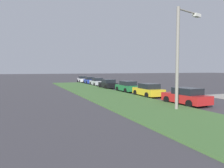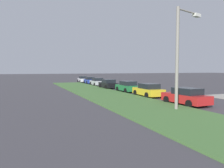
# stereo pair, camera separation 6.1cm
# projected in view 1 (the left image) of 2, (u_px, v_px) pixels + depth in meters

# --- Properties ---
(grass_median) EXTENTS (60.00, 6.00, 0.12)m
(grass_median) POSITION_uv_depth(u_px,v_px,m) (124.00, 100.00, 21.06)
(grass_median) COLOR #477238
(grass_median) RESTS_ON ground
(parked_car_red) EXTENTS (4.40, 2.21, 1.47)m
(parked_car_red) POSITION_uv_depth(u_px,v_px,m) (186.00, 96.00, 18.71)
(parked_car_red) COLOR red
(parked_car_red) RESTS_ON ground
(parked_car_yellow) EXTENTS (4.35, 2.12, 1.47)m
(parked_car_yellow) POSITION_uv_depth(u_px,v_px,m) (148.00, 90.00, 24.36)
(parked_car_yellow) COLOR gold
(parked_car_yellow) RESTS_ON ground
(parked_car_green) EXTENTS (4.32, 2.06, 1.47)m
(parked_car_green) POSITION_uv_depth(u_px,v_px,m) (128.00, 87.00, 29.53)
(parked_car_green) COLOR #1E6B38
(parked_car_green) RESTS_ON ground
(parked_car_black) EXTENTS (4.31, 2.03, 1.47)m
(parked_car_black) POSITION_uv_depth(u_px,v_px,m) (108.00, 84.00, 34.88)
(parked_car_black) COLOR black
(parked_car_black) RESTS_ON ground
(parked_car_silver) EXTENTS (4.35, 2.11, 1.47)m
(parked_car_silver) POSITION_uv_depth(u_px,v_px,m) (97.00, 82.00, 41.09)
(parked_car_silver) COLOR #B2B5BA
(parked_car_silver) RESTS_ON ground
(parked_car_blue) EXTENTS (4.40, 2.21, 1.47)m
(parked_car_blue) POSITION_uv_depth(u_px,v_px,m) (90.00, 80.00, 46.28)
(parked_car_blue) COLOR #23389E
(parked_car_blue) RESTS_ON ground
(parked_car_white) EXTENTS (4.40, 2.21, 1.47)m
(parked_car_white) POSITION_uv_depth(u_px,v_px,m) (83.00, 79.00, 51.48)
(parked_car_white) COLOR silver
(parked_car_white) RESTS_ON ground
(streetlight) EXTENTS (1.05, 2.81, 7.50)m
(streetlight) POSITION_uv_depth(u_px,v_px,m) (180.00, 51.00, 16.07)
(streetlight) COLOR gray
(streetlight) RESTS_ON ground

